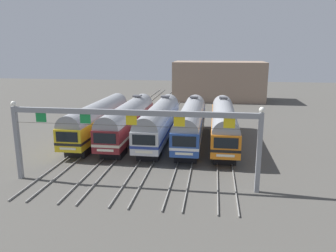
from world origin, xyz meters
The scene contains 9 objects.
ground_plane centered at (0.00, 0.00, 0.00)m, with size 160.00×160.00×0.00m, color #4C4944.
track_bed centered at (0.00, 17.00, 0.07)m, with size 17.18×70.00×0.15m.
commuter_train_yellow centered at (-7.84, -0.01, 2.69)m, with size 2.88×18.06×4.77m.
commuter_train_maroon centered at (-3.92, 0.00, 2.69)m, with size 2.88×18.06×5.05m.
commuter_train_silver centered at (0.00, 0.00, 2.69)m, with size 2.88×18.06×5.05m.
commuter_train_blue centered at (3.92, 0.00, 2.69)m, with size 2.88×18.06×5.05m.
commuter_train_orange centered at (7.84, 0.00, 2.69)m, with size 2.88×18.06×5.05m.
catenary_gantry centered at (0.00, -13.50, 5.23)m, with size 20.92×0.44×6.97m.
maintenance_building centered at (7.51, 35.65, 4.26)m, with size 19.85×10.00×8.53m, color gray.
Camera 1 is at (6.59, -38.74, 11.26)m, focal length 34.94 mm.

